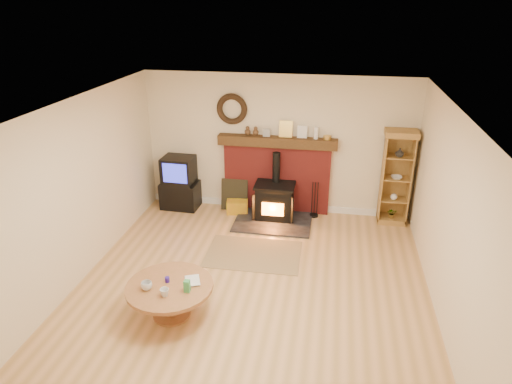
% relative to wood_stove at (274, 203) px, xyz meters
% --- Properties ---
extents(ground, '(5.50, 5.50, 0.00)m').
position_rel_wood_stove_xyz_m(ground, '(-0.02, -2.27, -0.33)').
color(ground, '#B4864B').
rests_on(ground, ground).
extents(room_shell, '(5.02, 5.52, 2.61)m').
position_rel_wood_stove_xyz_m(room_shell, '(-0.04, -2.17, 1.39)').
color(room_shell, beige).
rests_on(room_shell, ground).
extents(chimney_breast, '(2.20, 0.22, 1.78)m').
position_rel_wood_stove_xyz_m(chimney_breast, '(-0.02, 0.40, 0.47)').
color(chimney_breast, maroon).
rests_on(chimney_breast, ground).
extents(wood_stove, '(1.40, 1.00, 1.25)m').
position_rel_wood_stove_xyz_m(wood_stove, '(0.00, 0.00, 0.00)').
color(wood_stove, black).
rests_on(wood_stove, ground).
extents(area_rug, '(1.53, 1.06, 0.01)m').
position_rel_wood_stove_xyz_m(area_rug, '(-0.15, -1.33, -0.32)').
color(area_rug, brown).
rests_on(area_rug, ground).
extents(tv_unit, '(0.72, 0.53, 1.04)m').
position_rel_wood_stove_xyz_m(tv_unit, '(-1.89, 0.20, 0.17)').
color(tv_unit, black).
rests_on(tv_unit, ground).
extents(curio_cabinet, '(0.56, 0.40, 1.74)m').
position_rel_wood_stove_xyz_m(curio_cabinet, '(2.14, 0.28, 0.54)').
color(curio_cabinet, olive).
rests_on(curio_cabinet, ground).
extents(firelog_box, '(0.44, 0.31, 0.25)m').
position_rel_wood_stove_xyz_m(firelog_box, '(-0.73, 0.13, -0.21)').
color(firelog_box, '#D8DE09').
rests_on(firelog_box, ground).
extents(leaning_painting, '(0.51, 0.14, 0.61)m').
position_rel_wood_stove_xyz_m(leaning_painting, '(-0.82, 0.28, -0.02)').
color(leaning_painting, black).
rests_on(leaning_painting, ground).
extents(fire_tools, '(0.16, 0.16, 0.70)m').
position_rel_wood_stove_xyz_m(fire_tools, '(0.73, 0.23, -0.20)').
color(fire_tools, black).
rests_on(fire_tools, ground).
extents(coffee_table, '(1.12, 1.12, 0.63)m').
position_rel_wood_stove_xyz_m(coffee_table, '(-0.93, -3.03, 0.05)').
color(coffee_table, brown).
rests_on(coffee_table, ground).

